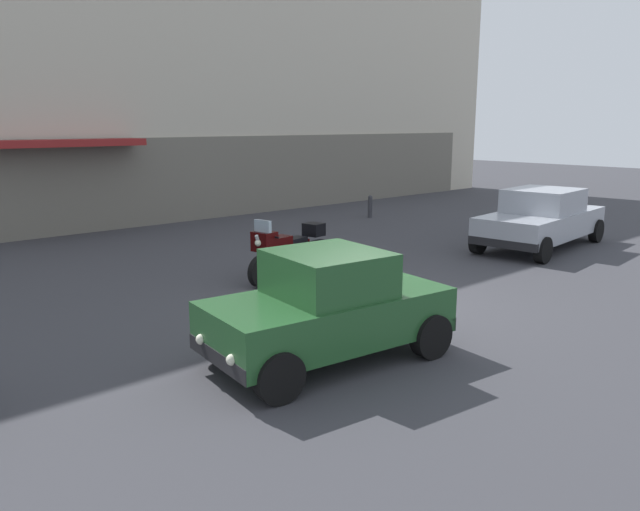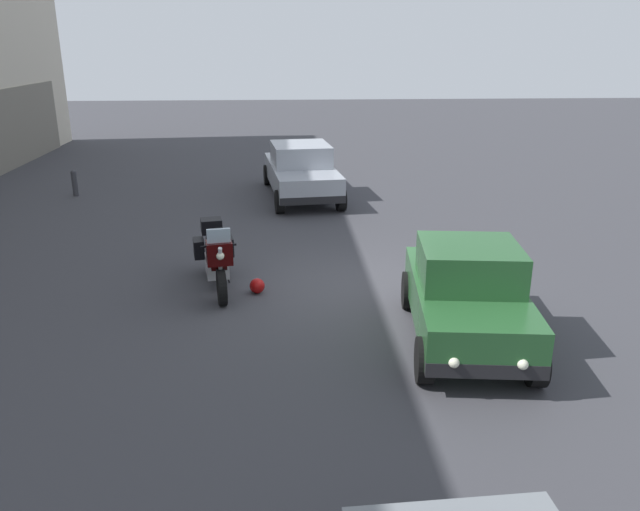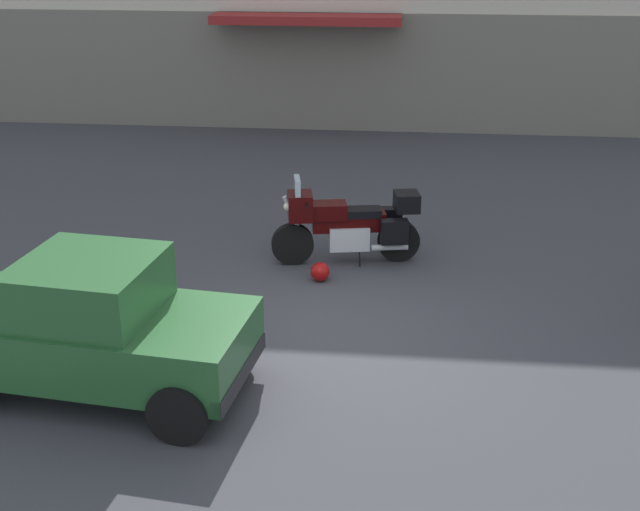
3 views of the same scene
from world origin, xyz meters
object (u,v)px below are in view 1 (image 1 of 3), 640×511
at_px(car_sedan_far, 541,218).
at_px(bollard_curbside, 370,206).
at_px(helmet, 298,282).
at_px(car_compact_side, 328,308).
at_px(motorcycle, 289,250).

relative_size(car_sedan_far, bollard_curbside, 6.00).
bearing_deg(helmet, bollard_curbside, 35.40).
height_order(helmet, car_sedan_far, car_sedan_far).
height_order(car_sedan_far, car_compact_side, same).
height_order(helmet, bollard_curbside, bollard_curbside).
xyz_separation_m(car_compact_side, bollard_curbside, (10.13, 8.91, -0.35)).
xyz_separation_m(motorcycle, car_sedan_far, (7.13, -1.81, 0.16)).
bearing_deg(helmet, car_compact_side, -123.53).
bearing_deg(car_sedan_far, bollard_curbside, 79.72).
height_order(motorcycle, car_compact_side, car_compact_side).
bearing_deg(car_sedan_far, helmet, 165.89).
height_order(motorcycle, car_sedan_far, car_sedan_far).
bearing_deg(helmet, car_sedan_far, -8.07).
bearing_deg(car_compact_side, bollard_curbside, -132.09).
bearing_deg(bollard_curbside, car_compact_side, -138.66).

